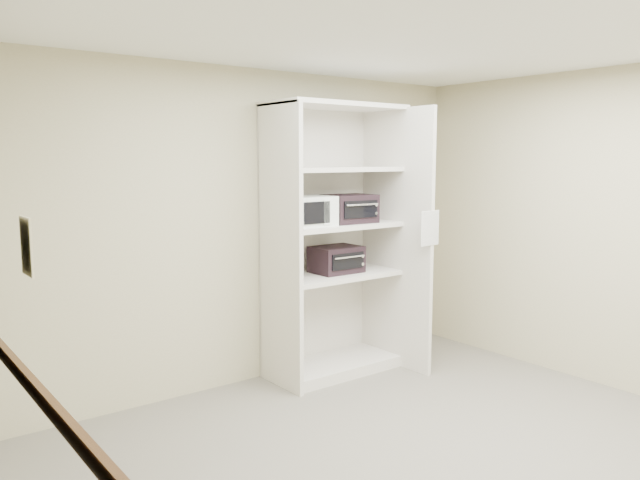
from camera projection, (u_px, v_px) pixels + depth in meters
floor at (425, 461)px, 4.03m from camera, size 4.50×4.00×0.01m
ceiling at (435, 30)px, 3.68m from camera, size 4.50×4.00×0.01m
wall_back at (258, 227)px, 5.43m from camera, size 4.50×0.02×2.70m
wall_left at (45, 308)px, 2.49m from camera, size 0.02×4.00×2.70m
wall_right at (613, 230)px, 5.22m from camera, size 0.02×4.00×2.70m
shelving_unit at (338, 249)px, 5.62m from camera, size 1.24×0.92×2.42m
microwave at (308, 211)px, 5.32m from camera, size 0.43×0.33×0.26m
toaster_oven_upper at (349, 209)px, 5.60m from camera, size 0.46×0.35×0.25m
toaster_oven_lower at (336, 259)px, 5.63m from camera, size 0.43×0.33×0.24m
paper_sign at (430, 228)px, 5.41m from camera, size 0.24×0.02×0.30m
chair_rail at (57, 414)px, 2.57m from camera, size 0.04×3.98×0.08m
wall_poster at (26, 246)px, 2.71m from camera, size 0.01×0.19×0.26m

